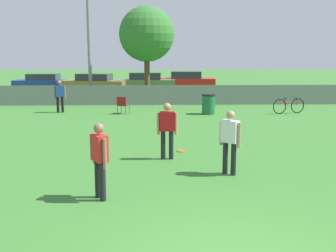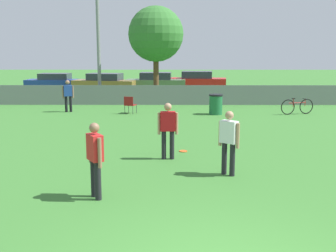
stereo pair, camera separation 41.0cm
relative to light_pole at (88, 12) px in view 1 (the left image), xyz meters
The scene contains 15 objects.
fence_backline 6.74m from the light_pole, 12.64° to the right, with size 25.66×0.07×1.21m.
light_pole is the anchor object (origin of this frame).
tree_near_pole 3.54m from the light_pole, 12.51° to the left, with size 3.24×3.24×5.56m.
player_receiver_white 16.00m from the light_pole, 69.06° to the right, with size 0.46×0.43×1.59m.
player_defender_red 14.15m from the light_pole, 72.63° to the right, with size 0.57×0.23×1.59m.
player_thrower_red 16.81m from the light_pole, 80.93° to the right, with size 0.41×0.50×1.59m.
spectator_in_blue 5.75m from the light_pole, 103.76° to the right, with size 0.53×0.32×1.57m.
frisbee_disc 13.80m from the light_pole, 69.50° to the right, with size 0.25×0.25×0.03m.
folding_chair_sideline 6.71m from the light_pole, 63.63° to the right, with size 0.61×0.61×0.83m.
bicycle_sideline 12.07m from the light_pole, 23.96° to the right, with size 1.67×0.58×0.78m.
trash_bin 9.02m from the light_pole, 36.01° to the right, with size 0.65×0.65×0.96m.
parked_car_blue 9.84m from the light_pole, 121.80° to the left, with size 4.30×1.85×1.28m.
parked_car_tan 7.65m from the light_pole, 95.95° to the left, with size 4.79×2.53×1.35m.
parked_car_olive 8.57m from the light_pole, 65.55° to the left, with size 4.42×1.87×1.39m.
parked_car_red 10.79m from the light_pole, 51.42° to the left, with size 4.51×2.22×1.43m.
Camera 1 is at (-1.16, -5.31, 3.04)m, focal length 45.00 mm.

